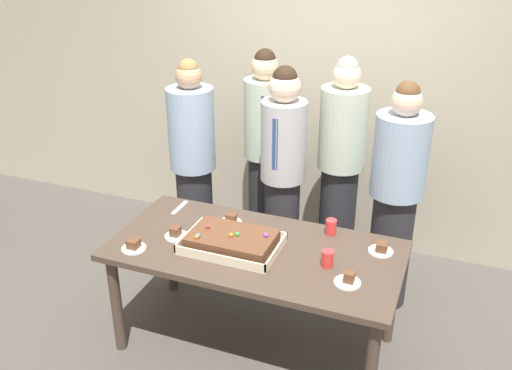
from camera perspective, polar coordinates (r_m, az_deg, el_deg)
name	(u,v)px	position (r m, az deg, el deg)	size (l,w,h in m)	color
ground_plane	(255,343)	(3.94, -0.06, -15.53)	(12.00, 12.00, 0.00)	#4C4742
interior_back_panel	(328,66)	(4.63, 7.27, 11.73)	(8.00, 0.12, 3.00)	#B2A893
party_table	(255,260)	(3.54, -0.07, -7.52)	(1.78, 0.87, 0.74)	#47382D
sheet_cake	(232,241)	(3.48, -2.43, -5.65)	(0.58, 0.39, 0.12)	beige
plated_slice_near_left	(134,246)	(3.55, -12.16, -5.98)	(0.15, 0.15, 0.06)	white
plated_slice_near_right	(381,249)	(3.53, 12.44, -6.28)	(0.15, 0.15, 0.06)	white
plated_slice_far_left	(176,234)	(3.64, -8.01, -4.86)	(0.15, 0.15, 0.07)	white
plated_slice_far_right	(348,280)	(3.22, 9.22, -9.35)	(0.15, 0.15, 0.07)	white
plated_slice_center_front	(231,220)	(3.76, -2.55, -3.56)	(0.15, 0.15, 0.06)	white
drink_cup_nearest	(331,227)	(3.65, 7.52, -4.18)	(0.07, 0.07, 0.10)	red
drink_cup_middle	(327,258)	(3.33, 7.16, -7.31)	(0.07, 0.07, 0.10)	red
cake_server_utensil	(180,208)	(3.98, -7.63, -2.25)	(0.03, 0.20, 0.01)	silver
person_serving_front	(283,175)	(4.10, 2.70, 1.01)	(0.32, 0.32, 1.68)	#28282D
person_green_shirt_behind	(264,151)	(4.51, 0.84, 3.42)	(0.32, 0.32, 1.70)	#28282D
person_striped_tie_right	(193,164)	(4.37, -6.32, 2.08)	(0.35, 0.35, 1.67)	#28282D
person_far_right_suit	(396,197)	(3.98, 13.81, -1.17)	(0.36, 0.36, 1.65)	#28282D
person_back_corner	(340,169)	(4.24, 8.44, 1.63)	(0.34, 0.34, 1.72)	#28282D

